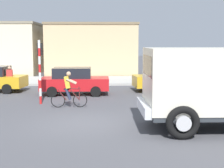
% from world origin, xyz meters
% --- Properties ---
extents(ground_plane, '(120.00, 120.00, 0.00)m').
position_xyz_m(ground_plane, '(0.00, 0.00, 0.00)').
color(ground_plane, '#4C4C51').
extents(sidewalk_far, '(80.00, 5.00, 0.16)m').
position_xyz_m(sidewalk_far, '(0.00, 13.24, 0.08)').
color(sidewalk_far, '#ADADA8').
rests_on(sidewalk_far, ground).
extents(truck_foreground, '(5.43, 2.88, 2.90)m').
position_xyz_m(truck_foreground, '(4.74, -0.85, 1.67)').
color(truck_foreground, silver).
rests_on(truck_foreground, ground).
extents(cyclist, '(1.73, 0.50, 1.72)m').
position_xyz_m(cyclist, '(-1.02, 3.12, 0.86)').
color(cyclist, black).
rests_on(cyclist, ground).
extents(traffic_light_pole, '(0.24, 0.43, 3.20)m').
position_xyz_m(traffic_light_pole, '(-2.53, 4.10, 2.07)').
color(traffic_light_pole, red).
rests_on(traffic_light_pole, ground).
extents(car_red_near, '(4.15, 2.18, 1.60)m').
position_xyz_m(car_red_near, '(4.53, 8.13, 0.82)').
color(car_red_near, gold).
rests_on(car_red_near, ground).
extents(car_white_mid, '(4.01, 1.91, 1.60)m').
position_xyz_m(car_white_mid, '(-1.09, 6.94, 0.82)').
color(car_white_mid, red).
rests_on(car_white_mid, ground).
extents(pedestrian_near_kerb, '(0.34, 0.22, 1.62)m').
position_xyz_m(pedestrian_near_kerb, '(-5.14, 7.87, 0.85)').
color(pedestrian_near_kerb, '#2D334C').
rests_on(pedestrian_near_kerb, ground).
extents(building_mid_block, '(8.32, 7.01, 4.80)m').
position_xyz_m(building_mid_block, '(-0.40, 19.35, 2.40)').
color(building_mid_block, '#D1B284').
rests_on(building_mid_block, ground).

